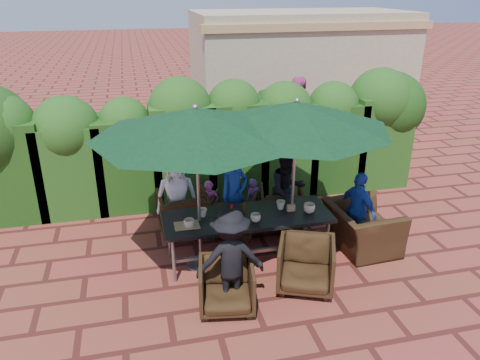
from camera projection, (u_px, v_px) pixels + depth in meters
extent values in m
plane|color=maroon|center=(235.00, 258.00, 7.23)|extent=(80.00, 80.00, 0.00)
cube|color=black|center=(247.00, 217.00, 6.92)|extent=(2.49, 0.90, 0.05)
cube|color=gray|center=(247.00, 252.00, 7.15)|extent=(2.29, 0.05, 0.05)
cylinder|color=gray|center=(174.00, 261.00, 6.51)|extent=(0.05, 0.05, 0.70)
cylinder|color=gray|center=(169.00, 236.00, 7.14)|extent=(0.05, 0.05, 0.70)
cylinder|color=gray|center=(327.00, 242.00, 6.99)|extent=(0.05, 0.05, 0.70)
cylinder|color=gray|center=(310.00, 220.00, 7.62)|extent=(0.05, 0.05, 0.70)
cylinder|color=gray|center=(201.00, 264.00, 7.05)|extent=(0.44, 0.44, 0.03)
cylinder|color=gray|center=(198.00, 192.00, 6.59)|extent=(0.04, 0.04, 2.40)
cone|color=black|center=(196.00, 122.00, 6.19)|extent=(2.86, 2.86, 0.38)
sphere|color=gray|center=(195.00, 107.00, 6.11)|extent=(0.08, 0.08, 0.08)
cylinder|color=gray|center=(290.00, 251.00, 7.38)|extent=(0.44, 0.44, 0.03)
cylinder|color=gray|center=(293.00, 182.00, 6.92)|extent=(0.04, 0.04, 2.40)
cone|color=black|center=(296.00, 115.00, 6.53)|extent=(2.72, 2.72, 0.38)
sphere|color=gray|center=(297.00, 101.00, 6.45)|extent=(0.08, 0.08, 0.08)
imported|color=black|center=(183.00, 211.00, 7.81)|extent=(0.83, 0.79, 0.81)
imported|color=black|center=(233.00, 213.00, 7.81)|extent=(0.93, 0.90, 0.74)
imported|color=black|center=(281.00, 205.00, 8.10)|extent=(0.87, 0.83, 0.75)
imported|color=black|center=(227.00, 284.00, 6.00)|extent=(0.79, 0.76, 0.72)
imported|color=black|center=(306.00, 263.00, 6.40)|extent=(0.97, 0.94, 0.77)
imported|color=black|center=(363.00, 221.00, 7.32)|extent=(0.78, 1.14, 0.96)
imported|color=white|center=(177.00, 196.00, 7.67)|extent=(0.71, 0.45, 1.39)
imported|color=#2048B2|center=(234.00, 194.00, 7.76)|extent=(0.61, 0.56, 1.39)
imported|color=black|center=(287.00, 190.00, 7.90)|extent=(0.73, 0.52, 1.38)
imported|color=black|center=(231.00, 259.00, 5.94)|extent=(0.89, 0.44, 1.37)
imported|color=#2048B2|center=(358.00, 210.00, 7.35)|extent=(0.59, 0.81, 1.25)
imported|color=#D74C9A|center=(210.00, 206.00, 7.90)|extent=(0.35, 0.30, 0.89)
imported|color=#7B4698|center=(254.00, 202.00, 8.09)|extent=(0.36, 0.33, 0.84)
imported|color=#248628|center=(265.00, 125.00, 10.96)|extent=(1.69, 1.10, 1.71)
imported|color=#D74C9A|center=(296.00, 116.00, 11.31)|extent=(0.99, 0.69, 1.90)
imported|color=gray|center=(328.00, 121.00, 11.54)|extent=(1.09, 0.81, 1.55)
imported|color=beige|center=(189.00, 223.00, 6.55)|extent=(0.15, 0.15, 0.12)
imported|color=beige|center=(203.00, 213.00, 6.86)|extent=(0.13, 0.13, 0.13)
imported|color=beige|center=(256.00, 218.00, 6.71)|extent=(0.15, 0.15, 0.12)
imported|color=beige|center=(281.00, 205.00, 7.08)|extent=(0.14, 0.14, 0.13)
imported|color=beige|center=(309.00, 208.00, 6.97)|extent=(0.18, 0.18, 0.14)
cylinder|color=#B20C0A|center=(232.00, 210.00, 6.89)|extent=(0.04, 0.04, 0.17)
cylinder|color=#4C230C|center=(244.00, 207.00, 6.96)|extent=(0.04, 0.04, 0.17)
cube|color=tan|center=(187.00, 225.00, 6.60)|extent=(0.35, 0.25, 0.02)
cube|color=tan|center=(231.00, 213.00, 6.87)|extent=(0.12, 0.06, 0.10)
cube|color=tan|center=(291.00, 208.00, 7.03)|extent=(0.12, 0.06, 0.10)
cube|color=#18320D|center=(12.00, 169.00, 8.20)|extent=(1.15, 0.95, 1.80)
sphere|color=#18320D|center=(3.00, 126.00, 7.89)|extent=(1.09, 1.09, 1.09)
cube|color=#18320D|center=(72.00, 168.00, 8.44)|extent=(1.15, 0.95, 1.67)
sphere|color=#18320D|center=(66.00, 129.00, 8.15)|extent=(1.17, 1.17, 1.17)
cube|color=#18320D|center=(129.00, 162.00, 8.64)|extent=(1.15, 0.95, 1.72)
sphere|color=#18320D|center=(125.00, 122.00, 8.34)|extent=(0.91, 0.91, 0.91)
cube|color=#18320D|center=(182.00, 153.00, 8.81)|extent=(1.15, 0.95, 1.92)
sphere|color=#18320D|center=(180.00, 109.00, 8.48)|extent=(1.16, 1.16, 1.16)
cube|color=#18320D|center=(234.00, 149.00, 9.03)|extent=(1.15, 0.95, 1.91)
sphere|color=#18320D|center=(234.00, 106.00, 8.69)|extent=(1.00, 1.00, 1.00)
cube|color=#18320D|center=(283.00, 148.00, 9.26)|extent=(1.15, 0.95, 1.79)
sphere|color=#18320D|center=(285.00, 109.00, 8.95)|extent=(1.06, 1.06, 1.06)
cube|color=#18320D|center=(330.00, 145.00, 9.47)|extent=(1.15, 0.95, 1.77)
sphere|color=#18320D|center=(333.00, 107.00, 9.17)|extent=(1.01, 1.01, 1.01)
cube|color=#18320D|center=(375.00, 139.00, 9.67)|extent=(1.15, 0.95, 1.87)
sphere|color=#18320D|center=(380.00, 99.00, 9.34)|extent=(1.25, 1.25, 1.25)
sphere|color=#18320D|center=(390.00, 106.00, 9.56)|extent=(1.40, 1.40, 1.40)
cube|color=#BCAD8C|center=(299.00, 69.00, 13.62)|extent=(6.00, 3.00, 3.20)
cube|color=tan|center=(321.00, 27.00, 11.82)|extent=(6.20, 0.25, 0.20)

